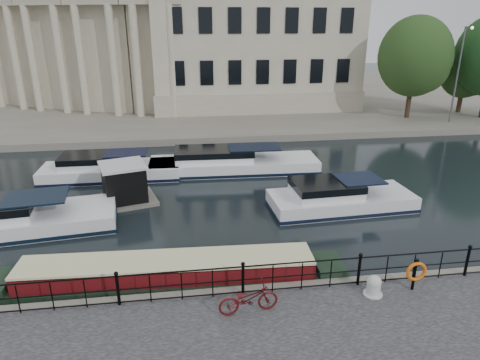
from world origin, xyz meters
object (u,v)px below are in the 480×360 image
mooring_bollard (374,286)px  life_ring_post (416,272)px  narrowboat (169,279)px  harbour_hut (124,185)px  bicycle (248,298)px

mooring_bollard → life_ring_post: life_ring_post is taller
mooring_bollard → narrowboat: mooring_bollard is taller
mooring_bollard → harbour_hut: bearing=131.4°
life_ring_post → harbour_hut: (-10.60, 10.35, -0.32)m
harbour_hut → life_ring_post: bearing=-60.1°
life_ring_post → narrowboat: 8.51m
bicycle → narrowboat: bearing=39.6°
life_ring_post → harbour_hut: 14.82m
narrowboat → bicycle: bearing=-41.6°
life_ring_post → harbour_hut: size_ratio=0.32×
narrowboat → harbour_hut: harbour_hut is taller
mooring_bollard → narrowboat: (-6.76, 2.12, -0.52)m
narrowboat → harbour_hut: size_ratio=3.57×
life_ring_post → narrowboat: size_ratio=0.09×
bicycle → life_ring_post: bearing=-92.9°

